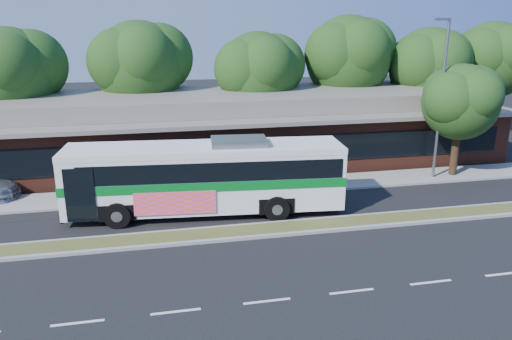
% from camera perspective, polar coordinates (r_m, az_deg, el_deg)
% --- Properties ---
extents(ground, '(120.00, 120.00, 0.00)m').
position_cam_1_polar(ground, '(22.13, 5.91, -7.21)').
color(ground, black).
rests_on(ground, ground).
extents(median_strip, '(26.00, 1.10, 0.15)m').
position_cam_1_polar(median_strip, '(22.62, 5.46, -6.43)').
color(median_strip, '#4C5323').
rests_on(median_strip, ground).
extents(sidewalk, '(44.00, 2.60, 0.12)m').
position_cam_1_polar(sidewalk, '(27.85, 1.93, -1.88)').
color(sidewalk, gray).
rests_on(sidewalk, ground).
extents(plaza_building, '(33.20, 11.20, 4.45)m').
position_cam_1_polar(plaza_building, '(33.52, -0.74, 5.01)').
color(plaza_building, '#58281B').
rests_on(plaza_building, ground).
extents(lamp_post, '(0.93, 0.18, 9.07)m').
position_cam_1_polar(lamp_post, '(30.10, 20.37, 7.99)').
color(lamp_post, slate).
rests_on(lamp_post, ground).
extents(tree_bg_a, '(6.47, 5.80, 8.63)m').
position_cam_1_polar(tree_bg_a, '(35.44, -25.72, 10.15)').
color(tree_bg_a, black).
rests_on(tree_bg_a, ground).
extents(tree_bg_b, '(6.69, 6.00, 9.00)m').
position_cam_1_polar(tree_bg_b, '(35.46, -12.49, 11.83)').
color(tree_bg_b, black).
rests_on(tree_bg_b, ground).
extents(tree_bg_c, '(6.24, 5.60, 8.26)m').
position_cam_1_polar(tree_bg_c, '(35.37, 0.83, 11.31)').
color(tree_bg_c, black).
rests_on(tree_bg_c, ground).
extents(tree_bg_d, '(6.91, 6.20, 9.37)m').
position_cam_1_polar(tree_bg_d, '(38.42, 11.04, 12.68)').
color(tree_bg_d, black).
rests_on(tree_bg_d, ground).
extents(tree_bg_e, '(6.47, 5.80, 8.50)m').
position_cam_1_polar(tree_bg_e, '(40.28, 19.57, 11.25)').
color(tree_bg_e, black).
rests_on(tree_bg_e, ground).
extents(tree_bg_f, '(6.69, 6.00, 8.92)m').
position_cam_1_polar(tree_bg_f, '(44.46, 25.71, 11.42)').
color(tree_bg_f, black).
rests_on(tree_bg_f, ground).
extents(transit_bus, '(13.20, 3.98, 3.65)m').
position_cam_1_polar(transit_bus, '(23.71, -5.68, -0.30)').
color(transit_bus, white).
rests_on(transit_bus, ground).
extents(sidewalk_tree, '(4.85, 4.35, 6.63)m').
position_cam_1_polar(sidewalk_tree, '(31.36, 22.75, 7.40)').
color(sidewalk_tree, black).
rests_on(sidewalk_tree, ground).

